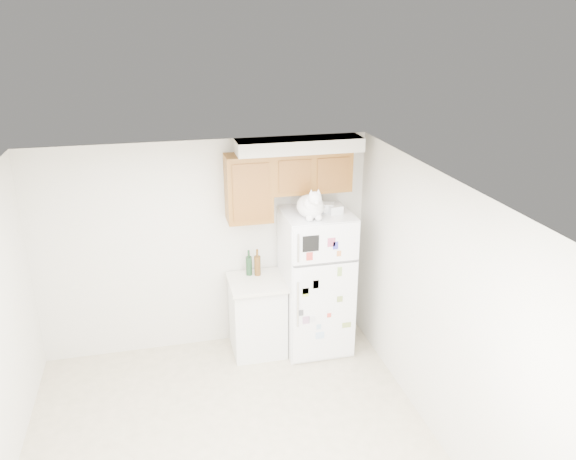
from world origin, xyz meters
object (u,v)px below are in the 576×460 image
object	(u,v)px
storage_box_back	(326,207)
bottle_amber	(257,262)
cat	(311,206)
bottle_green	(249,263)
base_counter	(257,315)
storage_box_front	(335,210)
refrigerator	(316,282)

from	to	relation	value
storage_box_back	bottle_amber	xyz separation A→B (m)	(-0.76, 0.18, -0.67)
cat	bottle_green	bearing A→B (deg)	150.72
base_counter	storage_box_front	xyz separation A→B (m)	(0.88, -0.13, 1.28)
base_counter	cat	distance (m)	1.51
refrigerator	storage_box_front	world-z (taller)	storage_box_front
bottle_green	bottle_amber	xyz separation A→B (m)	(0.09, -0.03, 0.01)
cat	bottle_amber	distance (m)	0.99
refrigerator	base_counter	bearing A→B (deg)	173.91
refrigerator	bottle_green	xyz separation A→B (m)	(-0.75, 0.23, 0.22)
bottle_amber	cat	bearing A→B (deg)	-31.31
base_counter	bottle_green	xyz separation A→B (m)	(-0.06, 0.16, 0.61)
bottle_green	bottle_amber	world-z (taller)	bottle_amber
refrigerator	bottle_amber	bearing A→B (deg)	162.79
storage_box_back	bottle_amber	distance (m)	1.02
refrigerator	storage_box_back	distance (m)	0.91
base_counter	bottle_amber	bearing A→B (deg)	74.06
base_counter	bottle_green	size ratio (longest dim) A/B	2.98
storage_box_back	cat	bearing A→B (deg)	-119.51
refrigerator	cat	bearing A→B (deg)	-130.08
storage_box_back	bottle_amber	world-z (taller)	storage_box_back
cat	storage_box_front	xyz separation A→B (m)	(0.30, 0.07, -0.09)
cat	bottle_green	distance (m)	1.06
refrigerator	bottle_green	distance (m)	0.81
storage_box_front	bottle_green	size ratio (longest dim) A/B	0.49
base_counter	bottle_green	world-z (taller)	bottle_green
bottle_green	refrigerator	bearing A→B (deg)	-17.06
cat	storage_box_back	bearing A→B (deg)	35.65
storage_box_front	storage_box_back	bearing A→B (deg)	127.45
storage_box_back	storage_box_front	size ratio (longest dim) A/B	1.20
refrigerator	bottle_green	world-z (taller)	refrigerator
cat	bottle_green	xyz separation A→B (m)	(-0.64, 0.36, -0.76)
base_counter	storage_box_back	distance (m)	1.51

